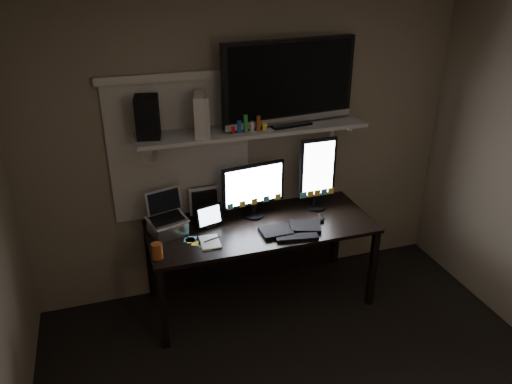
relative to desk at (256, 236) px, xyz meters
name	(u,v)px	position (x,y,z in m)	size (l,w,h in m)	color
ceiling	(373,6)	(0.00, -1.55, 1.95)	(3.60, 3.60, 0.00)	silver
back_wall	(247,148)	(0.00, 0.25, 0.70)	(3.60, 3.60, 0.00)	#776955
window_blinds	(180,150)	(-0.55, 0.24, 0.75)	(1.10, 0.02, 1.10)	beige
desk	(256,236)	(0.00, 0.00, 0.00)	(1.80, 0.75, 0.73)	black
wall_shelf	(253,130)	(0.00, 0.08, 0.91)	(1.80, 0.35, 0.03)	#ADACA8
monitor_landscape	(253,190)	(-0.01, 0.04, 0.41)	(0.54, 0.06, 0.47)	black
monitor_portrait	(317,174)	(0.54, 0.02, 0.49)	(0.32, 0.06, 0.63)	black
keyboard	(291,229)	(0.19, -0.28, 0.19)	(0.50, 0.19, 0.03)	black
mouse	(320,219)	(0.48, -0.20, 0.19)	(0.06, 0.10, 0.04)	black
notepad	(210,242)	(-0.45, -0.27, 0.18)	(0.14, 0.20, 0.01)	beige
tablet	(209,216)	(-0.40, -0.03, 0.27)	(0.22, 0.09, 0.19)	black
file_sorter	(204,202)	(-0.40, 0.16, 0.30)	(0.20, 0.09, 0.26)	black
laptop	(167,216)	(-0.73, -0.05, 0.34)	(0.29, 0.24, 0.33)	silver
cup	(157,251)	(-0.85, -0.36, 0.24)	(0.08, 0.08, 0.12)	#96451B
sticky_notes	(202,243)	(-0.51, -0.26, 0.18)	(0.30, 0.22, 0.00)	#FFE045
tv	(289,83)	(0.29, 0.08, 1.25)	(1.09, 0.20, 0.65)	black
game_console	(200,114)	(-0.41, 0.05, 1.08)	(0.08, 0.25, 0.30)	#B8B4A6
speaker	(148,117)	(-0.79, 0.10, 1.08)	(0.16, 0.20, 0.30)	black
bottles	(249,123)	(-0.06, -0.01, 0.99)	(0.20, 0.05, 0.13)	#A50F0C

